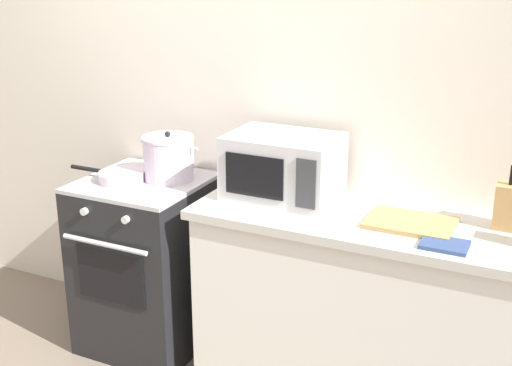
{
  "coord_description": "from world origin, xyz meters",
  "views": [
    {
      "loc": [
        1.54,
        -2.0,
        1.98
      ],
      "look_at": [
        0.29,
        0.6,
        1.0
      ],
      "focal_mm": 46.52,
      "sensor_mm": 36.0,
      "label": 1
    }
  ],
  "objects_px": {
    "cutting_board": "(411,223)",
    "oven_mitt": "(445,245)",
    "stove": "(147,263)",
    "stock_pot": "(169,158)",
    "frying_pan": "(120,176)",
    "knife_block": "(511,207)",
    "microwave": "(283,167)"
  },
  "relations": [
    {
      "from": "cutting_board",
      "to": "oven_mitt",
      "type": "relative_size",
      "value": 2.0
    },
    {
      "from": "stove",
      "to": "cutting_board",
      "type": "distance_m",
      "value": 1.44
    },
    {
      "from": "stock_pot",
      "to": "oven_mitt",
      "type": "bearing_deg",
      "value": -9.57
    },
    {
      "from": "stove",
      "to": "microwave",
      "type": "xyz_separation_m",
      "value": [
        0.74,
        0.08,
        0.61
      ]
    },
    {
      "from": "stove",
      "to": "microwave",
      "type": "height_order",
      "value": "microwave"
    },
    {
      "from": "microwave",
      "to": "oven_mitt",
      "type": "bearing_deg",
      "value": -16.76
    },
    {
      "from": "knife_block",
      "to": "stove",
      "type": "bearing_deg",
      "value": -175.34
    },
    {
      "from": "frying_pan",
      "to": "microwave",
      "type": "height_order",
      "value": "microwave"
    },
    {
      "from": "microwave",
      "to": "cutting_board",
      "type": "relative_size",
      "value": 1.39
    },
    {
      "from": "stove",
      "to": "stock_pot",
      "type": "distance_m",
      "value": 0.59
    },
    {
      "from": "oven_mitt",
      "to": "stove",
      "type": "bearing_deg",
      "value": 174.07
    },
    {
      "from": "frying_pan",
      "to": "oven_mitt",
      "type": "xyz_separation_m",
      "value": [
        1.62,
        -0.1,
        -0.02
      ]
    },
    {
      "from": "microwave",
      "to": "cutting_board",
      "type": "bearing_deg",
      "value": -7.19
    },
    {
      "from": "frying_pan",
      "to": "knife_block",
      "type": "height_order",
      "value": "knife_block"
    },
    {
      "from": "stock_pot",
      "to": "knife_block",
      "type": "bearing_deg",
      "value": 2.15
    },
    {
      "from": "knife_block",
      "to": "cutting_board",
      "type": "bearing_deg",
      "value": -159.54
    },
    {
      "from": "stove",
      "to": "frying_pan",
      "type": "xyz_separation_m",
      "value": [
        -0.09,
        -0.06,
        0.48
      ]
    },
    {
      "from": "cutting_board",
      "to": "oven_mitt",
      "type": "xyz_separation_m",
      "value": [
        0.17,
        -0.16,
        -0.0
      ]
    },
    {
      "from": "stock_pot",
      "to": "knife_block",
      "type": "distance_m",
      "value": 1.62
    },
    {
      "from": "stove",
      "to": "stock_pot",
      "type": "bearing_deg",
      "value": 35.67
    },
    {
      "from": "stove",
      "to": "microwave",
      "type": "relative_size",
      "value": 1.84
    },
    {
      "from": "stove",
      "to": "oven_mitt",
      "type": "xyz_separation_m",
      "value": [
        1.53,
        -0.16,
        0.47
      ]
    },
    {
      "from": "cutting_board",
      "to": "stove",
      "type": "bearing_deg",
      "value": -179.95
    },
    {
      "from": "knife_block",
      "to": "oven_mitt",
      "type": "height_order",
      "value": "knife_block"
    },
    {
      "from": "frying_pan",
      "to": "cutting_board",
      "type": "distance_m",
      "value": 1.45
    },
    {
      "from": "stock_pot",
      "to": "stove",
      "type": "bearing_deg",
      "value": -144.33
    },
    {
      "from": "oven_mitt",
      "to": "microwave",
      "type": "bearing_deg",
      "value": 163.24
    },
    {
      "from": "stock_pot",
      "to": "frying_pan",
      "type": "bearing_deg",
      "value": -146.39
    },
    {
      "from": "oven_mitt",
      "to": "knife_block",
      "type": "bearing_deg",
      "value": 55.78
    },
    {
      "from": "stove",
      "to": "cutting_board",
      "type": "height_order",
      "value": "cutting_board"
    },
    {
      "from": "microwave",
      "to": "knife_block",
      "type": "xyz_separation_m",
      "value": [
        0.99,
        0.06,
        -0.05
      ]
    },
    {
      "from": "cutting_board",
      "to": "frying_pan",
      "type": "bearing_deg",
      "value": -177.78
    }
  ]
}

